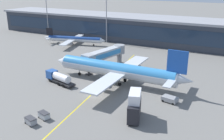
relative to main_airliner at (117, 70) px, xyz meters
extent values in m
plane|color=slate|center=(-0.67, -11.10, -4.04)|extent=(700.00, 700.00, 0.00)
cube|color=yellow|center=(-2.21, -9.10, -4.03)|extent=(10.82, 79.34, 0.01)
cube|color=#2D333D|center=(-6.58, 56.87, 1.56)|extent=(186.21, 21.45, 11.19)
cube|color=#1E2D42|center=(-6.58, 46.09, 2.12)|extent=(180.62, 0.16, 6.27)
cube|color=#99999E|center=(-6.58, 56.87, 7.66)|extent=(189.93, 21.88, 1.00)
cylinder|color=silver|center=(-0.28, 0.00, -0.15)|extent=(36.30, 4.33, 4.05)
cylinder|color=#388CD1|center=(-0.28, 0.00, 0.21)|extent=(35.57, 4.16, 3.89)
cone|color=silver|center=(-19.83, -0.16, -0.15)|extent=(4.08, 3.88, 3.85)
cone|color=silver|center=(19.48, 0.15, 0.25)|extent=(4.88, 3.48, 3.44)
cube|color=#1E51B2|center=(17.36, 0.14, 4.91)|extent=(5.26, 0.40, 6.07)
cube|color=silver|center=(16.89, -3.92, 0.46)|extent=(2.05, 6.49, 0.24)
cube|color=silver|center=(16.83, 4.18, 0.46)|extent=(2.05, 6.49, 0.24)
cube|color=silver|center=(1.30, -9.63, -0.45)|extent=(4.92, 15.27, 0.40)
cube|color=silver|center=(1.15, 9.65, -0.45)|extent=(4.92, 15.27, 0.40)
cylinder|color=#939399|center=(0.28, -6.90, -1.87)|extent=(3.13, 2.25, 2.23)
cylinder|color=#939399|center=(0.17, 6.90, -1.87)|extent=(3.13, 2.25, 2.23)
cylinder|color=black|center=(-13.33, -0.10, -3.54)|extent=(1.00, 0.41, 1.00)
cylinder|color=slate|center=(-13.33, -0.10, -2.61)|extent=(0.20, 0.20, 1.86)
cylinder|color=black|center=(1.91, -1.81, -3.54)|extent=(1.00, 0.41, 1.00)
cylinder|color=slate|center=(1.91, -1.81, -2.61)|extent=(0.20, 0.20, 1.86)
cylinder|color=black|center=(1.89, 1.84, -3.54)|extent=(1.00, 0.41, 1.00)
cylinder|color=slate|center=(1.89, 1.84, -2.61)|extent=(0.20, 0.20, 1.86)
cube|color=#B2B7BC|center=(-9.68, 10.06, 1.15)|extent=(5.90, 16.58, 2.80)
cube|color=#2D84C6|center=(-9.63, 10.05, 1.15)|extent=(5.55, 14.04, 1.54)
cube|color=#9EA3A8|center=(-11.16, 2.04, 1.15)|extent=(4.12, 3.80, 2.94)
cylinder|color=#4C4C51|center=(-11.16, 2.04, -2.14)|extent=(0.70, 0.70, 3.79)
cube|color=#262628|center=(-11.16, 2.04, -3.89)|extent=(2.10, 2.10, 0.30)
cylinder|color=gray|center=(-8.20, 18.08, 1.15)|extent=(3.90, 3.90, 3.08)
cylinder|color=gray|center=(-8.20, 18.08, -2.14)|extent=(1.80, 1.80, 3.79)
cube|color=#232326|center=(-13.75, -8.65, -3.29)|extent=(10.31, 4.75, 0.50)
cube|color=#26519E|center=(-18.03, -7.64, -2.04)|extent=(3.30, 3.08, 2.50)
cube|color=black|center=(-19.26, -7.34, -1.54)|extent=(0.69, 2.27, 1.12)
cylinder|color=silver|center=(-13.48, -8.72, -1.94)|extent=(6.35, 3.53, 2.20)
cylinder|color=black|center=(-17.76, -8.92, -3.54)|extent=(1.05, 0.57, 1.00)
cylinder|color=black|center=(-17.21, -6.61, -3.54)|extent=(1.05, 0.57, 1.00)
cylinder|color=black|center=(-13.73, -9.88, -3.54)|extent=(1.05, 0.57, 1.00)
cylinder|color=black|center=(-13.18, -7.57, -3.54)|extent=(1.05, 0.57, 1.00)
cylinder|color=black|center=(-11.69, -10.36, -3.54)|extent=(1.05, 0.57, 1.00)
cylinder|color=black|center=(-11.14, -8.05, -3.54)|extent=(1.05, 0.57, 1.00)
cube|color=gray|center=(17.56, -5.20, -3.19)|extent=(4.15, 2.93, 1.10)
cube|color=black|center=(18.50, -5.36, -3.00)|extent=(1.67, 2.27, 0.33)
cylinder|color=black|center=(19.06, -4.41, -3.74)|extent=(0.63, 0.35, 0.60)
cylinder|color=black|center=(18.69, -6.45, -3.74)|extent=(0.63, 0.35, 0.60)
cylinder|color=black|center=(16.44, -3.94, -3.74)|extent=(0.63, 0.35, 0.60)
cylinder|color=black|center=(16.07, -5.98, -3.74)|extent=(0.63, 0.35, 0.60)
cube|color=black|center=(12.98, -16.89, -1.84)|extent=(4.51, 7.24, 3.80)
cube|color=silver|center=(12.87, -16.56, 1.16)|extent=(3.85, 5.59, 2.20)
cylinder|color=black|center=(14.80, -18.79, -3.74)|extent=(0.43, 0.65, 0.60)
cylinder|color=black|center=(12.66, -19.50, -3.74)|extent=(0.43, 0.65, 0.60)
cylinder|color=black|center=(13.30, -14.27, -3.74)|extent=(0.43, 0.65, 0.60)
cylinder|color=black|center=(11.17, -14.98, -3.74)|extent=(0.43, 0.65, 0.60)
cube|color=gray|center=(-5.29, -29.18, -3.31)|extent=(2.91, 2.14, 1.10)
cube|color=#333338|center=(-5.29, -29.18, -2.61)|extent=(2.96, 2.18, 0.10)
cylinder|color=black|center=(-6.49, -29.63, -3.86)|extent=(0.38, 0.21, 0.36)
cylinder|color=black|center=(-6.09, -28.18, -3.86)|extent=(0.38, 0.21, 0.36)
cylinder|color=black|center=(-4.49, -30.18, -3.86)|extent=(0.38, 0.21, 0.36)
cylinder|color=black|center=(-4.09, -28.74, -3.86)|extent=(0.38, 0.21, 0.36)
cube|color=#B2B7BC|center=(-4.44, -26.10, -3.31)|extent=(2.91, 2.14, 1.10)
cube|color=#333338|center=(-4.44, -26.10, -2.61)|extent=(2.96, 2.18, 0.10)
cylinder|color=black|center=(-5.64, -26.54, -3.86)|extent=(0.38, 0.21, 0.36)
cylinder|color=black|center=(-5.24, -25.10, -3.86)|extent=(0.38, 0.21, 0.36)
cylinder|color=black|center=(-3.64, -27.10, -3.86)|extent=(0.38, 0.21, 0.36)
cylinder|color=black|center=(-3.24, -25.65, -3.86)|extent=(0.38, 0.21, 0.36)
cylinder|color=silver|center=(-39.77, 33.55, -1.45)|extent=(26.12, 9.10, 2.48)
cylinder|color=navy|center=(-39.77, 33.55, -1.23)|extent=(25.59, 8.87, 2.38)
cone|color=silver|center=(-26.18, 37.12, -1.45)|extent=(2.99, 2.91, 2.35)
cone|color=silver|center=(-53.47, 29.94, -1.20)|extent=(3.41, 2.79, 2.11)
cube|color=black|center=(-52.03, 30.32, 1.65)|extent=(3.18, 1.05, 3.72)
cube|color=silver|center=(-52.18, 32.84, -1.08)|extent=(2.31, 4.17, 0.16)
cube|color=silver|center=(-50.92, 28.05, -1.08)|extent=(2.31, 4.17, 0.16)
cube|color=silver|center=(-42.46, 39.84, -1.63)|extent=(5.93, 11.53, 0.27)
cube|color=silver|center=(-39.02, 26.74, -1.63)|extent=(5.93, 11.53, 0.27)
cylinder|color=#939399|center=(-41.31, 38.09, -2.52)|extent=(2.19, 1.80, 1.36)
cylinder|color=#939399|center=(-38.87, 28.84, -2.52)|extent=(2.19, 1.80, 1.36)
cylinder|color=black|center=(-30.59, 35.96, -3.70)|extent=(0.72, 0.43, 0.67)
cylinder|color=slate|center=(-30.59, 35.96, -3.03)|extent=(0.13, 0.13, 1.35)
cylinder|color=black|center=(-41.58, 34.22, -3.70)|extent=(0.72, 0.43, 0.67)
cylinder|color=slate|center=(-41.58, 34.22, -3.03)|extent=(0.13, 0.13, 1.35)
cylinder|color=black|center=(-41.01, 32.07, -3.70)|extent=(0.72, 0.43, 0.67)
cylinder|color=slate|center=(-41.01, 32.07, -3.03)|extent=(0.13, 0.13, 1.35)
cylinder|color=gray|center=(-65.85, 44.87, 6.84)|extent=(0.44, 0.44, 21.75)
cylinder|color=gray|center=(-28.60, 44.87, 6.79)|extent=(0.44, 0.44, 21.65)
camera|label=1|loc=(31.72, -62.13, 24.22)|focal=40.56mm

